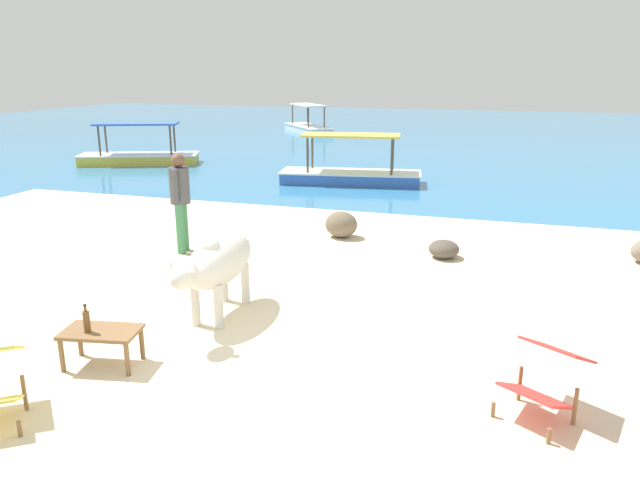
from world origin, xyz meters
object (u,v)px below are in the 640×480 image
Objects in this scene: deck_chair_far at (546,374)px; person_standing at (180,195)px; cow at (218,262)px; bottle at (87,321)px; boat_yellow at (139,155)px; boat_white at (308,126)px; boat_blue at (351,173)px; low_bench_table at (101,336)px.

person_standing reaches higher than deck_chair_far.
cow is 1.97× the size of deck_chair_far.
bottle is at bearing 93.87° from person_standing.
cow is at bearing 105.93° from boat_yellow.
boat_white reaches higher than deck_chair_far.
boat_blue is (-0.01, 10.65, -0.26)m from bottle.
person_standing is (-1.11, 3.82, 0.44)m from bottle.
boat_yellow and boat_white have the same top height.
bottle is 4.36m from deck_chair_far.
cow is 6.20× the size of bottle.
boat_yellow is 10.92m from boat_white.
cow is at bearing 59.45° from low_bench_table.
cow is at bearing -23.66° from boat_white.
bottle is 13.94m from boat_yellow.
cow is 0.51× the size of boat_white.
cow is 2.22× the size of low_bench_table.
boat_yellow is 7.34m from boat_blue.
bottle is at bearing -151.05° from low_bench_table.
boat_white reaches higher than bottle.
bottle is at bearing -26.27° from boat_white.
boat_white reaches higher than low_bench_table.
boat_yellow is (-6.13, 8.09, -0.70)m from person_standing.
boat_yellow is 1.01× the size of boat_blue.
person_standing is 6.95m from boat_blue.
bottle is (-0.09, -0.08, 0.18)m from low_bench_table.
boat_white reaches higher than cow.
deck_chair_far is (3.68, -1.16, -0.30)m from cow.
deck_chair_far is 6.43m from person_standing.
boat_yellow reaches higher than low_bench_table.
cow is 0.48× the size of boat_blue.
boat_white is (-5.13, 22.63, -0.26)m from bottle.
cow is 1.66m from low_bench_table.
boat_blue is 13.03m from boat_white.
low_bench_table is 2.79× the size of bottle.
person_standing is (-1.20, 3.75, 0.62)m from low_bench_table.
person_standing is 10.18m from boat_yellow.
deck_chair_far is 0.26× the size of boat_white.
cow is 2.85m from person_standing.
deck_chair_far is 0.24× the size of boat_blue.
bottle is at bearing -98.58° from boat_blue.
cow is at bearing 67.79° from bottle.
person_standing is (-1.76, 2.22, 0.26)m from cow.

